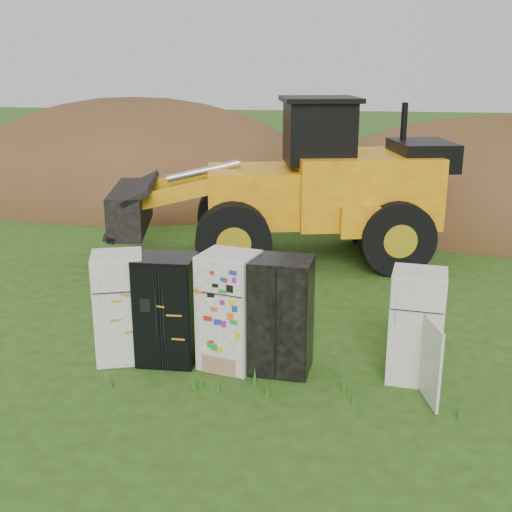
{
  "coord_description": "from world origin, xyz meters",
  "views": [
    {
      "loc": [
        1.41,
        -9.35,
        4.72
      ],
      "look_at": [
        -0.42,
        2.0,
        1.27
      ],
      "focal_mm": 45.0,
      "sensor_mm": 36.0,
      "label": 1
    }
  ],
  "objects_px": {
    "fridge_sticker": "(229,310)",
    "fridge_open_door": "(416,326)",
    "fridge_leftmost": "(119,307)",
    "fridge_black_side": "(167,310)",
    "wheel_loader": "(277,181)",
    "fridge_dark_mid": "(281,315)"
  },
  "relations": [
    {
      "from": "fridge_black_side",
      "to": "wheel_loader",
      "type": "height_order",
      "value": "wheel_loader"
    },
    {
      "from": "fridge_leftmost",
      "to": "wheel_loader",
      "type": "xyz_separation_m",
      "value": [
        1.8,
        6.01,
        1.08
      ]
    },
    {
      "from": "fridge_leftmost",
      "to": "fridge_open_door",
      "type": "xyz_separation_m",
      "value": [
        4.74,
        0.04,
        -0.03
      ]
    },
    {
      "from": "fridge_sticker",
      "to": "fridge_open_door",
      "type": "height_order",
      "value": "fridge_sticker"
    },
    {
      "from": "fridge_black_side",
      "to": "fridge_dark_mid",
      "type": "relative_size",
      "value": 0.97
    },
    {
      "from": "fridge_dark_mid",
      "to": "fridge_open_door",
      "type": "relative_size",
      "value": 1.06
    },
    {
      "from": "fridge_sticker",
      "to": "wheel_loader",
      "type": "distance_m",
      "value": 6.06
    },
    {
      "from": "fridge_leftmost",
      "to": "fridge_black_side",
      "type": "xyz_separation_m",
      "value": [
        0.79,
        0.03,
        -0.01
      ]
    },
    {
      "from": "fridge_black_side",
      "to": "fridge_sticker",
      "type": "relative_size",
      "value": 0.95
    },
    {
      "from": "fridge_leftmost",
      "to": "wheel_loader",
      "type": "relative_size",
      "value": 0.22
    },
    {
      "from": "fridge_black_side",
      "to": "fridge_open_door",
      "type": "height_order",
      "value": "fridge_black_side"
    },
    {
      "from": "fridge_black_side",
      "to": "fridge_open_door",
      "type": "relative_size",
      "value": 1.02
    },
    {
      "from": "fridge_sticker",
      "to": "fridge_open_door",
      "type": "xyz_separation_m",
      "value": [
        2.92,
        0.0,
        -0.07
      ]
    },
    {
      "from": "fridge_black_side",
      "to": "wheel_loader",
      "type": "xyz_separation_m",
      "value": [
        1.01,
        5.98,
        1.09
      ]
    },
    {
      "from": "fridge_sticker",
      "to": "fridge_open_door",
      "type": "distance_m",
      "value": 2.92
    },
    {
      "from": "fridge_sticker",
      "to": "fridge_dark_mid",
      "type": "bearing_deg",
      "value": 11.37
    },
    {
      "from": "fridge_sticker",
      "to": "fridge_leftmost",
      "type": "bearing_deg",
      "value": -165.38
    },
    {
      "from": "fridge_leftmost",
      "to": "fridge_sticker",
      "type": "bearing_deg",
      "value": -18.0
    },
    {
      "from": "fridge_black_side",
      "to": "fridge_leftmost",
      "type": "bearing_deg",
      "value": -179.57
    },
    {
      "from": "fridge_sticker",
      "to": "fridge_open_door",
      "type": "relative_size",
      "value": 1.08
    },
    {
      "from": "fridge_sticker",
      "to": "wheel_loader",
      "type": "height_order",
      "value": "wheel_loader"
    },
    {
      "from": "fridge_dark_mid",
      "to": "fridge_open_door",
      "type": "height_order",
      "value": "fridge_dark_mid"
    }
  ]
}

